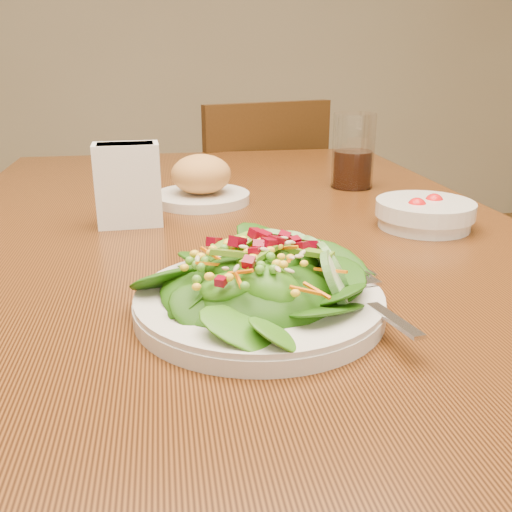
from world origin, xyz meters
name	(u,v)px	position (x,y,z in m)	size (l,w,h in m)	color
dining_table	(233,291)	(0.00, 0.00, 0.65)	(0.90, 1.40, 0.75)	brown
chair_far	(249,235)	(0.16, 0.87, 0.46)	(0.51, 0.51, 0.87)	#361F0B
salad_plate	(268,288)	(0.00, -0.29, 0.78)	(0.26, 0.25, 0.07)	silver
bread_plate	(201,183)	(-0.03, 0.17, 0.78)	(0.17, 0.17, 0.09)	silver
tomato_bowl	(425,214)	(0.29, -0.04, 0.77)	(0.15, 0.15, 0.05)	silver
drinking_glass	(353,156)	(0.27, 0.24, 0.81)	(0.08, 0.08, 0.14)	silver
napkin_holder	(128,183)	(-0.15, 0.05, 0.82)	(0.10, 0.06, 0.12)	white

